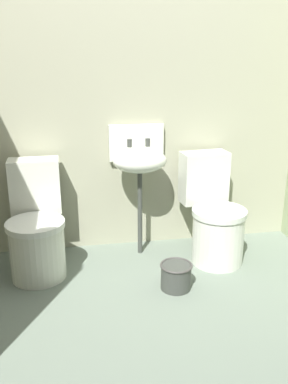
{
  "coord_description": "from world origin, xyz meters",
  "views": [
    {
      "loc": [
        -0.42,
        -2.19,
        1.54
      ],
      "look_at": [
        0.0,
        0.25,
        0.7
      ],
      "focal_mm": 39.98,
      "sensor_mm": 36.0,
      "label": 1
    }
  ],
  "objects": [
    {
      "name": "toilet_right",
      "position": [
        0.6,
        0.66,
        0.32
      ],
      "size": [
        0.44,
        0.63,
        0.78
      ],
      "rotation": [
        0.0,
        0.0,
        3.25
      ],
      "color": "silver",
      "rests_on": "ground"
    },
    {
      "name": "sink",
      "position": [
        0.07,
        0.85,
        0.75
      ],
      "size": [
        0.42,
        0.34,
        0.99
      ],
      "color": "#3D413B",
      "rests_on": "ground"
    },
    {
      "name": "bucket",
      "position": [
        0.22,
        0.26,
        0.09
      ],
      "size": [
        0.22,
        0.22,
        0.18
      ],
      "color": "#3D413B",
      "rests_on": "ground"
    },
    {
      "name": "toilet_left",
      "position": [
        -0.7,
        0.66,
        0.32
      ],
      "size": [
        0.41,
        0.6,
        0.78
      ],
      "rotation": [
        0.0,
        0.0,
        3.16
      ],
      "color": "silver",
      "rests_on": "ground"
    },
    {
      "name": "wall_back",
      "position": [
        0.0,
        1.06,
        1.16
      ],
      "size": [
        3.12,
        0.1,
        2.31
      ],
      "primitive_type": "cube",
      "color": "#A1A286",
      "rests_on": "ground"
    },
    {
      "name": "ground_plane",
      "position": [
        0.0,
        0.0,
        -0.04
      ],
      "size": [
        3.12,
        2.43,
        0.08
      ],
      "primitive_type": "cube",
      "color": "slate"
    }
  ]
}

